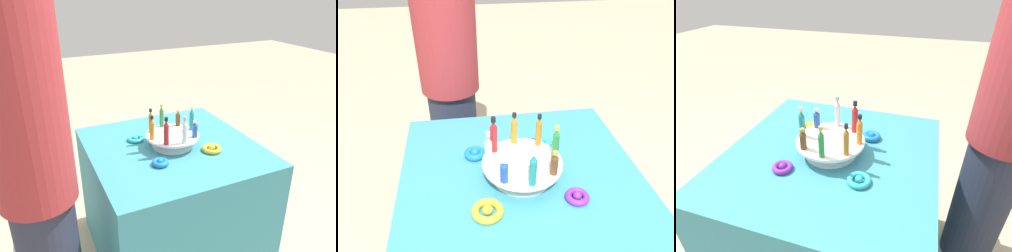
# 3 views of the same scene
# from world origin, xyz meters

# --- Properties ---
(party_table) EXTENTS (0.89, 0.89, 0.71)m
(party_table) POSITION_xyz_m (0.00, 0.00, 0.35)
(party_table) COLOR teal
(party_table) RESTS_ON ground_plane
(display_stand) EXTENTS (0.29, 0.29, 0.07)m
(display_stand) POSITION_xyz_m (0.00, 0.00, 0.75)
(display_stand) COLOR white
(display_stand) RESTS_ON party_table
(bottle_teal) EXTENTS (0.02, 0.02, 0.14)m
(bottle_teal) POSITION_xyz_m (-0.12, -0.01, 0.84)
(bottle_teal) COLOR teal
(bottle_teal) RESTS_ON display_stand
(bottle_brown) EXTENTS (0.03, 0.03, 0.09)m
(bottle_brown) POSITION_xyz_m (-0.08, -0.09, 0.82)
(bottle_brown) COLOR brown
(bottle_brown) RESTS_ON display_stand
(bottle_green) EXTENTS (0.02, 0.02, 0.13)m
(bottle_green) POSITION_xyz_m (0.01, -0.12, 0.84)
(bottle_green) COLOR #288438
(bottle_green) RESTS_ON display_stand
(bottle_amber) EXTENTS (0.02, 0.02, 0.13)m
(bottle_amber) POSITION_xyz_m (0.09, -0.08, 0.84)
(bottle_amber) COLOR #AD6B19
(bottle_amber) RESTS_ON display_stand
(bottle_orange) EXTENTS (0.02, 0.02, 0.13)m
(bottle_orange) POSITION_xyz_m (0.12, 0.01, 0.83)
(bottle_orange) COLOR orange
(bottle_orange) RESTS_ON display_stand
(bottle_red) EXTENTS (0.03, 0.03, 0.14)m
(bottle_red) POSITION_xyz_m (0.08, 0.09, 0.84)
(bottle_red) COLOR #B21E23
(bottle_red) RESTS_ON display_stand
(bottle_clear) EXTENTS (0.03, 0.03, 0.14)m
(bottle_clear) POSITION_xyz_m (-0.01, 0.12, 0.84)
(bottle_clear) COLOR silver
(bottle_clear) RESTS_ON display_stand
(bottle_blue) EXTENTS (0.03, 0.03, 0.09)m
(bottle_blue) POSITION_xyz_m (-0.09, 0.08, 0.82)
(bottle_blue) COLOR #234CAD
(bottle_blue) RESTS_ON display_stand
(ribbon_bow_gold) EXTENTS (0.10, 0.10, 0.03)m
(ribbon_bow_gold) POSITION_xyz_m (-0.16, 0.14, 0.72)
(ribbon_bow_gold) COLOR gold
(ribbon_bow_gold) RESTS_ON party_table
(ribbon_bow_purple) EXTENTS (0.08, 0.08, 0.03)m
(ribbon_bow_purple) POSITION_xyz_m (-0.14, -0.16, 0.72)
(ribbon_bow_purple) COLOR purple
(ribbon_bow_purple) RESTS_ON party_table
(ribbon_bow_teal) EXTENTS (0.09, 0.09, 0.03)m
(ribbon_bow_teal) POSITION_xyz_m (0.16, -0.14, 0.72)
(ribbon_bow_teal) COLOR #2DB7CC
(ribbon_bow_teal) RESTS_ON party_table
(ribbon_bow_blue) EXTENTS (0.08, 0.08, 0.04)m
(ribbon_bow_blue) POSITION_xyz_m (0.14, 0.16, 0.72)
(ribbon_bow_blue) COLOR blue
(ribbon_bow_blue) RESTS_ON party_table
(person_figure) EXTENTS (0.30, 0.30, 1.77)m
(person_figure) POSITION_xyz_m (0.70, 0.25, 0.89)
(person_figure) COLOR #282D42
(person_figure) RESTS_ON ground_plane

